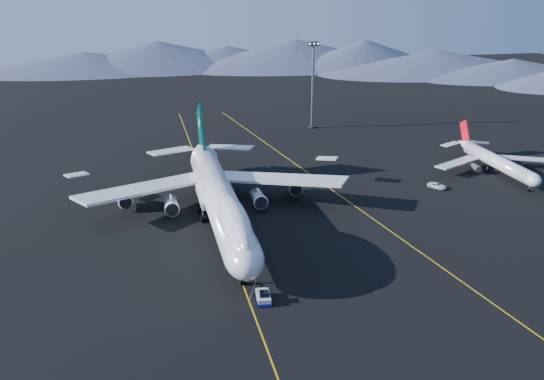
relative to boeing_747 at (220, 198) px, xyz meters
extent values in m
plane|color=black|center=(0.00, -0.03, -5.81)|extent=(500.00, 500.00, 0.00)
cube|color=#DD9F0D|center=(0.00, -0.03, -5.80)|extent=(0.25, 220.00, 0.01)
cube|color=#DD9F0D|center=(30.00, 9.97, -5.80)|extent=(28.08, 198.09, 0.01)
cone|color=#434D68|center=(-40.81, 231.40, 0.19)|extent=(100.00, 100.00, 12.00)
cone|color=#434D68|center=(36.76, 232.07, 0.19)|extent=(100.00, 100.00, 12.00)
cone|color=#434D68|center=(110.33, 207.46, 0.19)|extent=(100.00, 100.00, 12.00)
cone|color=#434D68|center=(171.87, 160.24, 0.19)|extent=(100.00, 100.00, 12.00)
cylinder|color=silver|center=(0.00, -0.03, -0.21)|extent=(6.50, 56.00, 6.50)
ellipsoid|color=silver|center=(0.00, -28.03, -0.21)|extent=(6.50, 10.40, 6.50)
ellipsoid|color=silver|center=(0.00, -18.53, 2.29)|extent=(5.13, 25.16, 5.85)
cube|color=black|center=(0.00, -30.03, 0.99)|extent=(3.60, 1.61, 1.29)
cone|color=silver|center=(0.00, 32.97, 0.59)|extent=(6.50, 12.00, 6.50)
cube|color=#043F38|center=(0.00, 0.97, -1.11)|extent=(6.24, 60.00, 1.10)
cube|color=silver|center=(0.00, 5.47, -1.31)|extent=(7.50, 13.00, 1.60)
cube|color=silver|center=(-14.50, 11.47, -0.61)|extent=(30.62, 23.28, 2.83)
cube|color=silver|center=(14.50, 11.47, -0.61)|extent=(30.62, 23.28, 2.83)
cylinder|color=slate|center=(-9.50, 7.47, -3.41)|extent=(2.90, 5.50, 2.90)
cylinder|color=slate|center=(-19.00, 13.97, -3.41)|extent=(2.90, 5.50, 2.90)
cylinder|color=slate|center=(9.50, 7.47, -3.41)|extent=(2.90, 5.50, 2.90)
cylinder|color=slate|center=(19.00, 13.97, -3.41)|extent=(2.90, 5.50, 2.90)
cube|color=#043F38|center=(0.00, 31.97, 5.59)|extent=(0.55, 14.11, 15.94)
cube|color=silver|center=(-7.50, 34.47, 0.99)|extent=(12.39, 9.47, 0.98)
cube|color=silver|center=(7.50, 34.47, 0.99)|extent=(12.39, 9.47, 0.98)
cylinder|color=black|center=(0.00, -26.53, -5.26)|extent=(0.90, 1.10, 1.10)
cube|color=silver|center=(2.22, -32.54, -5.10)|extent=(2.48, 4.35, 1.04)
cube|color=navy|center=(2.22, -32.54, -5.48)|extent=(2.59, 4.55, 0.47)
cube|color=black|center=(2.22, -32.54, -4.35)|extent=(1.66, 1.66, 0.85)
cylinder|color=silver|center=(74.64, 17.62, -2.57)|extent=(3.42, 28.84, 3.42)
ellipsoid|color=silver|center=(74.64, 3.20, -2.57)|extent=(3.42, 4.79, 3.42)
cone|color=silver|center=(74.64, 34.74, -2.21)|extent=(3.42, 6.31, 3.42)
cube|color=silver|center=(65.63, 22.12, -3.29)|extent=(15.13, 10.22, 0.32)
cube|color=silver|center=(83.65, 22.12, -3.29)|extent=(15.13, 10.22, 0.32)
cylinder|color=slate|center=(69.68, 19.87, -4.37)|extent=(1.71, 3.15, 1.71)
cylinder|color=slate|center=(79.60, 19.87, -4.37)|extent=(1.71, 3.15, 1.71)
cube|color=red|center=(74.64, 35.19, 1.21)|extent=(0.32, 6.14, 7.26)
imported|color=white|center=(54.41, 11.11, -5.17)|extent=(4.31, 5.09, 1.30)
cylinder|color=black|center=(42.20, 77.69, -5.59)|extent=(2.65, 2.65, 0.44)
cylinder|color=slate|center=(42.20, 77.69, 7.97)|extent=(0.77, 0.77, 27.57)
cube|color=black|center=(42.20, 77.69, 22.09)|extent=(3.53, 0.88, 1.32)
camera|label=1|loc=(-14.91, -115.17, 42.58)|focal=40.00mm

